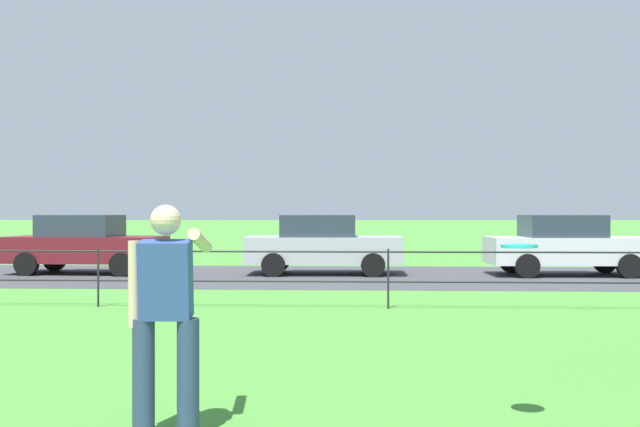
% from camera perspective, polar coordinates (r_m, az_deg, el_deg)
% --- Properties ---
extents(street_strip, '(80.00, 6.75, 0.01)m').
position_cam_1_polar(street_strip, '(18.72, 4.47, -4.83)').
color(street_strip, '#424247').
rests_on(street_strip, ground).
extents(park_fence, '(39.51, 0.04, 1.00)m').
position_cam_1_polar(park_fence, '(12.45, 5.28, -4.23)').
color(park_fence, '#232328').
rests_on(park_fence, ground).
extents(person_thrower, '(0.51, 0.78, 1.67)m').
position_cam_1_polar(person_thrower, '(5.49, -11.77, -7.40)').
color(person_thrower, navy).
rests_on(person_thrower, ground).
extents(frisbee, '(0.38, 0.38, 0.03)m').
position_cam_1_polar(frisbee, '(5.72, 15.09, -2.43)').
color(frisbee, '#2DB2C6').
extents(car_maroon_left, '(4.06, 1.92, 1.54)m').
position_cam_1_polar(car_maroon_left, '(20.39, -17.63, -2.25)').
color(car_maroon_left, maroon).
rests_on(car_maroon_left, ground).
extents(car_silver_far_left, '(4.04, 1.88, 1.54)m').
position_cam_1_polar(car_silver_far_left, '(19.21, 0.19, -2.39)').
color(car_silver_far_left, '#B7BABF').
rests_on(car_silver_far_left, ground).
extents(car_white_right, '(4.06, 1.92, 1.54)m').
position_cam_1_polar(car_white_right, '(19.85, 18.43, -2.31)').
color(car_white_right, silver).
rests_on(car_white_right, ground).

